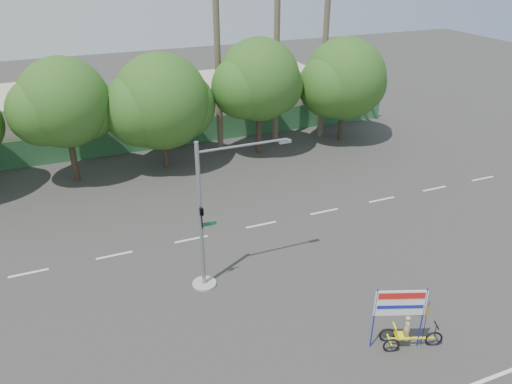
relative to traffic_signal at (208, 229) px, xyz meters
name	(u,v)px	position (x,y,z in m)	size (l,w,h in m)	color
ground	(291,326)	(2.20, -3.98, -2.92)	(120.00, 120.00, 0.00)	#33302D
fence	(168,135)	(2.20, 17.52, -1.92)	(38.00, 0.08, 2.00)	#336B3D
building_left	(23,120)	(-7.80, 22.02, -0.92)	(12.00, 8.00, 4.00)	beige
building_right	(245,98)	(10.20, 22.02, -1.12)	(14.00, 8.00, 3.60)	beige
tree_left	(63,106)	(-4.85, 14.02, 2.14)	(6.66, 5.60, 8.07)	#473828
tree_center	(161,104)	(1.14, 14.02, 1.55)	(7.62, 6.40, 7.85)	#473828
tree_right	(258,83)	(8.15, 14.02, 2.32)	(6.90, 5.80, 8.36)	#473828
tree_far_right	(344,82)	(15.15, 14.02, 1.73)	(7.38, 6.20, 7.94)	#473828
palm_tall	(277,0)	(10.20, 15.52, 7.55)	(3.73, 3.79, 17.45)	#70604C
palm_mid	(327,13)	(14.20, 15.52, 6.48)	(3.73, 3.79, 15.45)	#70604C
palm_short	(217,28)	(5.70, 15.52, 5.94)	(3.73, 3.79, 14.45)	#70604C
traffic_signal	(208,229)	(0.00, 0.00, 0.00)	(4.72, 1.10, 7.00)	gray
trike_billboard	(404,323)	(5.66, -6.61, -1.79)	(2.70, 1.25, 2.81)	black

